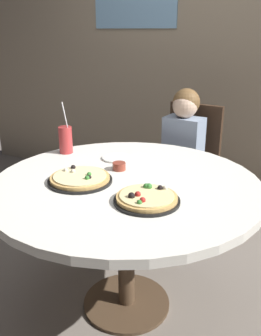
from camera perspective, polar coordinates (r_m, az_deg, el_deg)
The scene contains 10 objects.
ground_plane at distance 2.20m, azimuth -0.62°, elevation -20.36°, with size 8.00×8.00×0.00m, color slate.
wall_with_window at distance 3.30m, azimuth 14.01°, elevation 20.28°, with size 5.20×0.14×2.90m.
dining_table at distance 1.83m, azimuth -0.70°, elevation -4.49°, with size 1.33×1.33×0.75m.
chair_wooden at distance 2.72m, azimuth 8.97°, elevation 0.82°, with size 0.44×0.44×0.95m.
diner_child at distance 2.58m, azimuth 7.26°, elevation -1.30°, with size 0.29×0.42×1.08m.
pizza_veggie at distance 1.80m, azimuth -7.87°, elevation -1.63°, with size 0.31×0.31×0.05m.
pizza_cheese at distance 1.57m, azimuth 2.54°, elevation -4.74°, with size 0.29×0.29×0.05m.
soda_cup at distance 2.22m, azimuth -10.08°, elevation 4.36°, with size 0.08×0.08×0.31m.
sauce_bowl at distance 1.93m, azimuth -1.79°, elevation 0.28°, with size 0.07×0.07×0.04m, color brown.
plate_small at distance 2.10m, azimuth -2.01°, elevation 1.60°, with size 0.18×0.18×0.01m, color white.
Camera 1 is at (0.76, -1.47, 1.44)m, focal length 39.10 mm.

